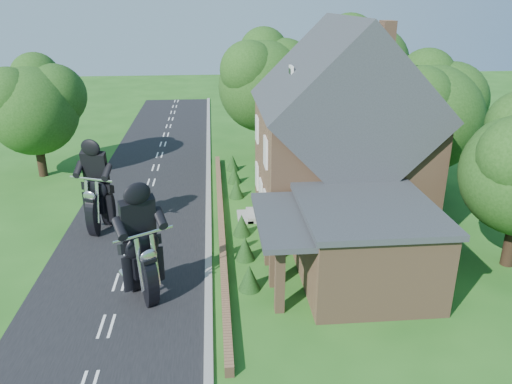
{
  "coord_description": "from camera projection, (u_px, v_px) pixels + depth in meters",
  "views": [
    {
      "loc": [
        4.02,
        -18.32,
        10.98
      ],
      "look_at": [
        5.89,
        2.61,
        2.8
      ],
      "focal_mm": 35.0,
      "sensor_mm": 36.0,
      "label": 1
    }
  ],
  "objects": [
    {
      "name": "ground",
      "position": [
        120.0,
        282.0,
        20.65
      ],
      "size": [
        120.0,
        120.0,
        0.0
      ],
      "primitive_type": "plane",
      "color": "#215919",
      "rests_on": "ground"
    },
    {
      "name": "road",
      "position": [
        120.0,
        282.0,
        20.65
      ],
      "size": [
        7.0,
        80.0,
        0.02
      ],
      "primitive_type": "cube",
      "color": "black",
      "rests_on": "ground"
    },
    {
      "name": "kerb",
      "position": [
        208.0,
        277.0,
        20.93
      ],
      "size": [
        0.3,
        80.0,
        0.12
      ],
      "primitive_type": "cube",
      "color": "gray",
      "rests_on": "ground"
    },
    {
      "name": "garden_wall",
      "position": [
        221.0,
        223.0,
        25.58
      ],
      "size": [
        0.3,
        22.0,
        0.4
      ],
      "primitive_type": "cube",
      "color": "#856043",
      "rests_on": "ground"
    },
    {
      "name": "house",
      "position": [
        340.0,
        137.0,
        25.52
      ],
      "size": [
        9.54,
        8.64,
        10.24
      ],
      "color": "#856043",
      "rests_on": "ground"
    },
    {
      "name": "annex",
      "position": [
        362.0,
        243.0,
        20.09
      ],
      "size": [
        7.05,
        5.94,
        3.44
      ],
      "color": "#856043",
      "rests_on": "ground"
    },
    {
      "name": "tree_house_right",
      "position": [
        436.0,
        108.0,
        28.15
      ],
      "size": [
        6.51,
        6.0,
        8.4
      ],
      "color": "black",
      "rests_on": "ground"
    },
    {
      "name": "tree_behind_house",
      "position": [
        358.0,
        72.0,
        34.55
      ],
      "size": [
        7.81,
        7.2,
        10.08
      ],
      "color": "black",
      "rests_on": "ground"
    },
    {
      "name": "tree_behind_left",
      "position": [
        270.0,
        78.0,
        35.14
      ],
      "size": [
        6.94,
        6.4,
        9.16
      ],
      "color": "black",
      "rests_on": "ground"
    },
    {
      "name": "tree_far_road",
      "position": [
        39.0,
        103.0,
        31.43
      ],
      "size": [
        6.08,
        5.6,
        7.84
      ],
      "color": "black",
      "rests_on": "ground"
    },
    {
      "name": "shrub_a",
      "position": [
        249.0,
        277.0,
        19.97
      ],
      "size": [
        0.9,
        0.9,
        1.1
      ],
      "primitive_type": "cone",
      "color": "#143510",
      "rests_on": "ground"
    },
    {
      "name": "shrub_b",
      "position": [
        245.0,
        248.0,
        22.29
      ],
      "size": [
        0.9,
        0.9,
        1.1
      ],
      "primitive_type": "cone",
      "color": "#143510",
      "rests_on": "ground"
    },
    {
      "name": "shrub_c",
      "position": [
        242.0,
        225.0,
        24.61
      ],
      "size": [
        0.9,
        0.9,
        1.1
      ],
      "primitive_type": "cone",
      "color": "#143510",
      "rests_on": "ground"
    },
    {
      "name": "shrub_d",
      "position": [
        236.0,
        189.0,
        29.25
      ],
      "size": [
        0.9,
        0.9,
        1.1
      ],
      "primitive_type": "cone",
      "color": "#143510",
      "rests_on": "ground"
    },
    {
      "name": "shrub_e",
      "position": [
        234.0,
        175.0,
        31.57
      ],
      "size": [
        0.9,
        0.9,
        1.1
      ],
      "primitive_type": "cone",
      "color": "#143510",
      "rests_on": "ground"
    },
    {
      "name": "shrub_f",
      "position": [
        233.0,
        163.0,
        33.89
      ],
      "size": [
        0.9,
        0.9,
        1.1
      ],
      "primitive_type": "cone",
      "color": "#143510",
      "rests_on": "ground"
    },
    {
      "name": "motorcycle_lead",
      "position": [
        144.0,
        282.0,
        19.3
      ],
      "size": [
        1.14,
        1.55,
        1.46
      ],
      "primitive_type": null,
      "rotation": [
        0.0,
        0.0,
        3.68
      ],
      "color": "black",
      "rests_on": "ground"
    },
    {
      "name": "motorcycle_follow",
      "position": [
        101.0,
        218.0,
        24.97
      ],
      "size": [
        0.94,
        1.58,
        1.44
      ],
      "primitive_type": null,
      "rotation": [
        0.0,
        0.0,
        2.76
      ],
      "color": "black",
      "rests_on": "ground"
    }
  ]
}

